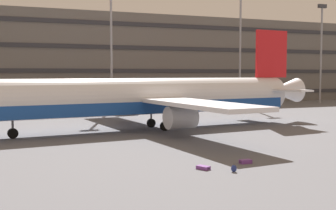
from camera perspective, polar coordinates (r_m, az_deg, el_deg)
name	(u,v)px	position (r m, az deg, el deg)	size (l,w,h in m)	color
ground_plane	(181,128)	(44.86, 1.70, -3.09)	(600.00, 600.00, 0.00)	#5B5B60
terminal_structure	(93,60)	(85.74, -9.87, 5.82)	(149.53, 20.34, 16.44)	#605B56
airliner	(149,98)	(43.60, -2.48, 0.93)	(39.67, 32.16, 10.70)	silver
light_mast_center_left	(111,19)	(68.66, -7.53, 11.18)	(1.80, 0.50, 24.71)	gray
light_mast_center_right	(240,35)	(77.49, 9.53, 9.11)	(1.80, 0.50, 21.45)	gray
light_mast_right	(321,45)	(87.93, 19.58, 7.43)	(1.80, 0.50, 18.77)	gray
suitcase_large	(203,168)	(25.90, 4.68, -8.24)	(0.75, 0.90, 0.21)	#72388C
suitcase_scuffed	(245,162)	(27.88, 10.20, -7.36)	(0.79, 0.43, 0.25)	#72388C
backpack_laid_flat	(234,169)	(25.38, 8.69, -8.32)	(0.37, 0.34, 0.46)	navy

